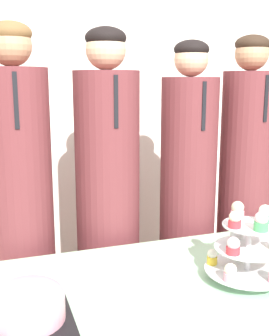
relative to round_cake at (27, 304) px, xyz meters
The scene contains 7 objects.
wall_back 1.66m from the round_cake, 69.16° to the left, with size 9.00×0.06×2.70m.
round_cake is the anchor object (origin of this frame).
cupcake_stand 0.76m from the round_cake, ahead, with size 0.30×0.30×0.28m.
student_0 0.69m from the round_cake, 87.32° to the left, with size 0.29×0.30×1.64m.
student_1 0.82m from the round_cake, 57.99° to the left, with size 0.30×0.30×1.63m.
student_2 1.10m from the round_cake, 39.26° to the left, with size 0.28×0.28×1.59m.
student_3 1.37m from the round_cake, 30.46° to the left, with size 0.27×0.28×1.62m.
Camera 1 is at (-0.62, -0.88, 1.40)m, focal length 45.00 mm.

